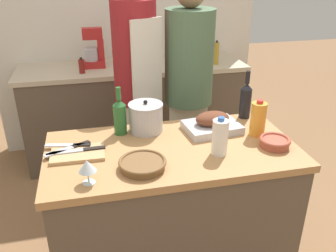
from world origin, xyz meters
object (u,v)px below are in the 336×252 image
stand_mixer (94,51)px  condiment_bottle_extra (82,66)px  cutting_board (78,154)px  stock_pot (146,117)px  knife_paring (69,145)px  juice_jug (258,119)px  condiment_bottle_tall (216,53)px  mixing_bowl (275,142)px  person_cook_aproned (136,82)px  milk_jug (220,137)px  wine_glass_left (87,167)px  wine_bottle_green (246,100)px  knife_bread (69,148)px  condiment_bottle_short (197,51)px  roasting_pan (212,124)px  knife_chef (78,150)px  wine_bottle_dark (120,116)px  person_cook_guest (188,87)px  wicker_basket (143,164)px

stand_mixer → condiment_bottle_extra: 0.22m
cutting_board → stand_mixer: 1.55m
stock_pot → knife_paring: bearing=-164.0°
juice_jug → condiment_bottle_tall: bearing=79.9°
mixing_bowl → person_cook_aproned: 1.11m
condiment_bottle_extra → milk_jug: bearing=-66.1°
cutting_board → wine_glass_left: bearing=-79.8°
mixing_bowl → juice_jug: 0.17m
wine_bottle_green → knife_bread: wine_bottle_green is taller
knife_bread → milk_jug: bearing=-14.5°
condiment_bottle_tall → person_cook_aproned: (-0.82, -0.60, -0.02)m
condiment_bottle_tall → person_cook_aproned: person_cook_aproned is taller
stand_mixer → condiment_bottle_short: stand_mixer is taller
roasting_pan → milk_jug: size_ratio=1.61×
milk_jug → condiment_bottle_extra: milk_jug is taller
knife_chef → knife_bread: 0.06m
wine_bottle_green → condiment_bottle_extra: bearing=131.7°
stock_pot → juice_jug: juice_jug is taller
wine_glass_left → knife_bread: size_ratio=0.50×
juice_jug → knife_bread: juice_jug is taller
wine_bottle_green → person_cook_aproned: size_ratio=0.17×
stock_pot → condiment_bottle_short: bearing=62.1°
condiment_bottle_tall → wine_bottle_dark: bearing=-130.4°
wine_bottle_green → condiment_bottle_extra: 1.49m
wine_bottle_dark → person_cook_guest: 0.80m
roasting_pan → wicker_basket: size_ratio=1.44×
knife_paring → person_cook_guest: size_ratio=0.14×
cutting_board → knife_paring: size_ratio=1.15×
cutting_board → condiment_bottle_tall: (1.24, 1.38, 0.12)m
stock_pot → stand_mixer: bearing=100.1°
roasting_pan → mixing_bowl: (0.26, -0.26, -0.02)m
stock_pot → condiment_bottle_extra: 1.21m
wicker_basket → juice_jug: bearing=16.8°
mixing_bowl → milk_jug: size_ratio=0.80×
mixing_bowl → stand_mixer: 1.89m
wicker_basket → juice_jug: size_ratio=1.10×
milk_jug → condiment_bottle_tall: 1.61m
milk_jug → wine_glass_left: size_ratio=1.74×
milk_jug → stand_mixer: bearing=108.3°
stock_pot → person_cook_guest: 0.70m
wine_bottle_green → knife_bread: bearing=-168.9°
wicker_basket → stand_mixer: (-0.15, 1.73, 0.15)m
roasting_pan → condiment_bottle_short: condiment_bottle_short is taller
stand_mixer → condiment_bottle_extra: bearing=-124.5°
cutting_board → knife_bread: 0.06m
cutting_board → knife_chef: bearing=70.1°
stock_pot → wine_bottle_dark: bearing=-179.5°
mixing_bowl → person_cook_guest: bearing=103.7°
wine_bottle_green → person_cook_aproned: person_cook_aproned is taller
knife_chef → stand_mixer: (0.15, 1.52, 0.15)m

